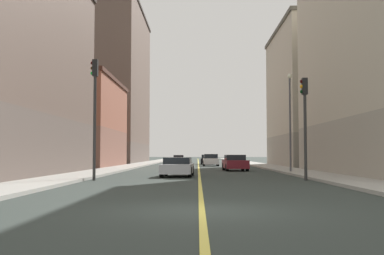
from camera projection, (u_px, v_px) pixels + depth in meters
ground_plane at (202, 211)px, 11.84m from camera, size 400.00×400.00×0.00m
sidewalk_left at (256, 164)px, 60.67m from camera, size 2.83×168.00×0.15m
sidewalk_right at (141, 164)px, 60.85m from camera, size 2.83×168.00×0.15m
lane_center_stripe at (198, 165)px, 60.76m from camera, size 0.16×154.00×0.01m
building_left_mid at (325, 97)px, 52.97m from camera, size 11.07×17.17×15.59m
building_right_midblock at (66, 123)px, 50.53m from camera, size 11.07×16.07×9.45m
building_right_distant at (108, 86)px, 74.16m from camera, size 11.07×24.44×24.23m
traffic_light_left_near at (305, 113)px, 25.27m from camera, size 0.40×0.32×5.52m
traffic_light_right_near at (95, 103)px, 25.44m from camera, size 0.40×0.32×6.55m
street_lamp_left_near at (290, 112)px, 34.46m from camera, size 0.36×0.36×7.18m
car_maroon at (235, 163)px, 39.74m from camera, size 2.04×4.30×1.34m
car_black at (207, 160)px, 63.81m from camera, size 1.90×4.36×1.32m
car_white at (211, 160)px, 55.48m from camera, size 1.86×4.10×1.40m
car_silver at (178, 167)px, 29.54m from camera, size 2.06×4.17×1.20m
car_red at (179, 159)px, 73.82m from camera, size 1.91×3.99×1.23m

